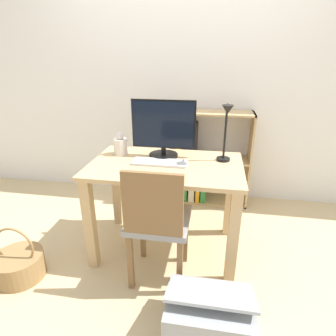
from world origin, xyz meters
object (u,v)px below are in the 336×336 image
desk_lamp (226,128)px  chair (157,221)px  vase (120,145)px  monitor (163,128)px  keyboard (160,162)px  basket (19,264)px  bookshelf (195,163)px  storage_box (209,317)px

desk_lamp → chair: (-0.40, -0.44, -0.51)m
vase → desk_lamp: desk_lamp is taller
monitor → vase: (-0.34, -0.02, -0.15)m
keyboard → desk_lamp: bearing=10.7°
monitor → basket: monitor is taller
monitor → bookshelf: size_ratio=0.50×
keyboard → storage_box: size_ratio=0.82×
keyboard → basket: bearing=-152.1°
bookshelf → basket: bookshelf is taller
keyboard → bookshelf: bookshelf is taller
monitor → keyboard: size_ratio=1.22×
bookshelf → storage_box: 1.62m
desk_lamp → basket: bearing=-157.4°
keyboard → basket: (-0.92, -0.49, -0.64)m
vase → basket: size_ratio=0.44×
monitor → vase: bearing=-176.6°
desk_lamp → basket: desk_lamp is taller
chair → storage_box: (0.36, -0.37, -0.35)m
vase → storage_box: size_ratio=0.37×
monitor → keyboard: (0.00, -0.16, -0.22)m
monitor → desk_lamp: 0.46m
monitor → keyboard: 0.27m
keyboard → desk_lamp: (0.45, 0.09, 0.25)m
chair → bookshelf: (0.14, 1.22, -0.07)m
vase → basket: 1.11m
basket → storage_box: size_ratio=0.84×
bookshelf → basket: 1.78m
vase → storage_box: 1.33m
storage_box → basket: bearing=170.0°
monitor → bookshelf: bearing=74.2°
chair → storage_box: bearing=-54.6°
keyboard → basket: size_ratio=0.98×
storage_box → monitor: bearing=115.1°
monitor → basket: bearing=-144.6°
desk_lamp → vase: bearing=175.7°
chair → bookshelf: bearing=74.1°
chair → bookshelf: size_ratio=0.91×
vase → bookshelf: bookshelf is taller
monitor → storage_box: size_ratio=1.00×
keyboard → bookshelf: (0.20, 0.86, -0.33)m
monitor → storage_box: (0.41, -0.89, -0.83)m
keyboard → desk_lamp: 0.52m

